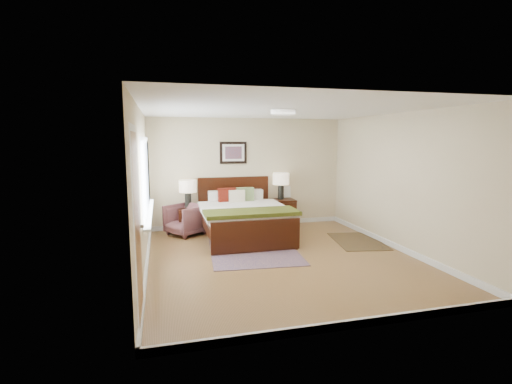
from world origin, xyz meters
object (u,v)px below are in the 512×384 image
(bed, at_px, (243,213))
(armchair, at_px, (186,220))
(rug_persian, at_px, (252,249))
(nightstand_left, at_px, (188,213))
(lamp_left, at_px, (188,188))
(nightstand_right, at_px, (281,210))
(lamp_right, at_px, (281,181))

(bed, relative_size, armchair, 2.96)
(bed, height_order, rug_persian, bed)
(nightstand_left, bearing_deg, lamp_left, 90.00)
(bed, bearing_deg, rug_persian, -90.70)
(nightstand_left, height_order, nightstand_right, nightstand_right)
(armchair, height_order, rug_persian, armchair)
(nightstand_right, xyz_separation_m, lamp_left, (-2.14, 0.01, 0.57))
(lamp_left, distance_m, rug_persian, 2.17)
(lamp_left, relative_size, lamp_right, 1.00)
(armchair, distance_m, rug_persian, 1.80)
(rug_persian, bearing_deg, lamp_left, 127.44)
(lamp_right, bearing_deg, nightstand_left, -179.48)
(lamp_right, bearing_deg, bed, -142.90)
(bed, xyz_separation_m, nightstand_left, (-1.05, 0.80, -0.12))
(nightstand_right, distance_m, lamp_right, 0.68)
(lamp_right, xyz_separation_m, rug_persian, (-1.09, -1.64, -1.06))
(lamp_left, height_order, armchair, lamp_left)
(bed, distance_m, lamp_right, 1.46)
(bed, distance_m, nightstand_right, 1.35)
(armchair, relative_size, rug_persian, 0.33)
(rug_persian, bearing_deg, armchair, 134.32)
(bed, height_order, nightstand_left, bed)
(nightstand_left, distance_m, lamp_left, 0.56)
(lamp_right, distance_m, rug_persian, 2.24)
(bed, xyz_separation_m, lamp_right, (1.08, 0.82, 0.54))
(armchair, bearing_deg, lamp_left, 127.93)
(bed, relative_size, lamp_right, 3.49)
(nightstand_left, xyz_separation_m, rug_persian, (1.04, -1.62, -0.40))
(lamp_left, distance_m, armchair, 0.70)
(bed, relative_size, nightstand_right, 3.35)
(armchair, bearing_deg, lamp_right, 61.28)
(nightstand_left, height_order, rug_persian, nightstand_left)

